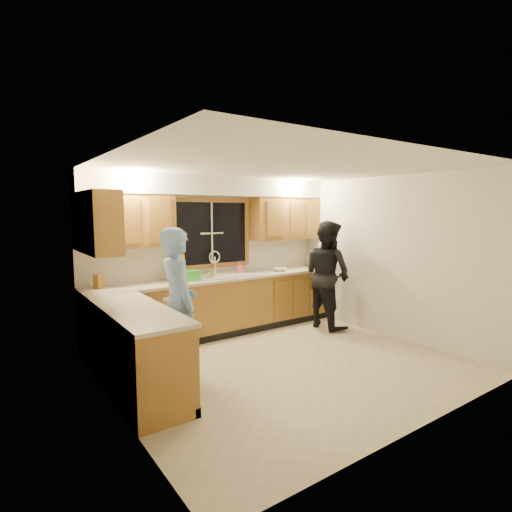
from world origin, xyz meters
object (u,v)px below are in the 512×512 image
at_px(sink, 221,280).
at_px(stove, 154,367).
at_px(dishwasher, 172,316).
at_px(man, 178,305).
at_px(bowl, 280,269).
at_px(woman, 327,274).
at_px(dish_crate, 186,275).
at_px(knife_block, 99,281).
at_px(soap_bottle, 239,268).

distance_m(sink, stove, 2.60).
xyz_separation_m(dishwasher, man, (-0.45, -1.27, 0.48)).
bearing_deg(man, bowl, -58.28).
xyz_separation_m(sink, man, (-1.30, -1.28, 0.03)).
distance_m(woman, bowl, 0.82).
xyz_separation_m(dish_crate, bowl, (1.74, -0.06, -0.05)).
xyz_separation_m(sink, knife_block, (-1.84, 0.09, 0.16)).
relative_size(dishwasher, bowl, 3.58).
xyz_separation_m(knife_block, soap_bottle, (2.24, -0.01, 0.00)).
xyz_separation_m(dishwasher, dish_crate, (0.26, 0.01, 0.59)).
bearing_deg(dishwasher, stove, -117.69).
height_order(dishwasher, bowl, bowl).
relative_size(sink, woman, 0.48).
xyz_separation_m(sink, soap_bottle, (0.40, 0.08, 0.16)).
distance_m(man, soap_bottle, 2.18).
bearing_deg(bowl, dish_crate, 177.89).
bearing_deg(dishwasher, man, -109.63).
distance_m(sink, bowl, 1.15).
bearing_deg(woman, stove, 107.70).
distance_m(sink, man, 1.83).
bearing_deg(knife_block, dishwasher, -40.02).
relative_size(man, woman, 0.99).
height_order(dishwasher, soap_bottle, soap_bottle).
distance_m(woman, soap_bottle, 1.48).
distance_m(dishwasher, stove, 2.04).
height_order(sink, stove, sink).
bearing_deg(dish_crate, knife_block, 175.75).
relative_size(knife_block, soap_bottle, 0.96).
xyz_separation_m(sink, dish_crate, (-0.59, -0.00, 0.13)).
bearing_deg(bowl, woman, -52.06).
bearing_deg(soap_bottle, knife_block, 179.64).
bearing_deg(knife_block, bowl, -36.94).
height_order(woman, bowl, woman).
distance_m(dishwasher, knife_block, 1.16).
relative_size(man, dish_crate, 5.47).
xyz_separation_m(sink, bowl, (1.15, -0.07, 0.08)).
distance_m(man, woman, 3.01).
xyz_separation_m(woman, dish_crate, (-2.24, 0.71, 0.10)).
xyz_separation_m(dishwasher, stove, (-0.95, -1.81, 0.04)).
distance_m(dishwasher, woman, 2.64).
distance_m(woman, dish_crate, 2.35).
relative_size(woman, bowl, 7.86).
relative_size(stove, knife_block, 4.50).
distance_m(man, bowl, 2.73).
bearing_deg(woman, sink, 66.47).
xyz_separation_m(stove, dish_crate, (1.21, 1.82, 0.55)).
bearing_deg(sink, bowl, -3.30).
relative_size(stove, woman, 0.50).
bearing_deg(bowl, soap_bottle, 169.18).
relative_size(man, knife_block, 8.92).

